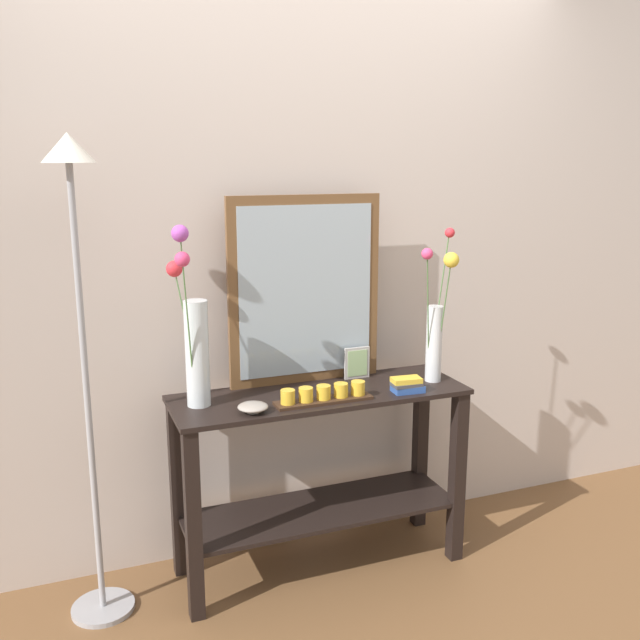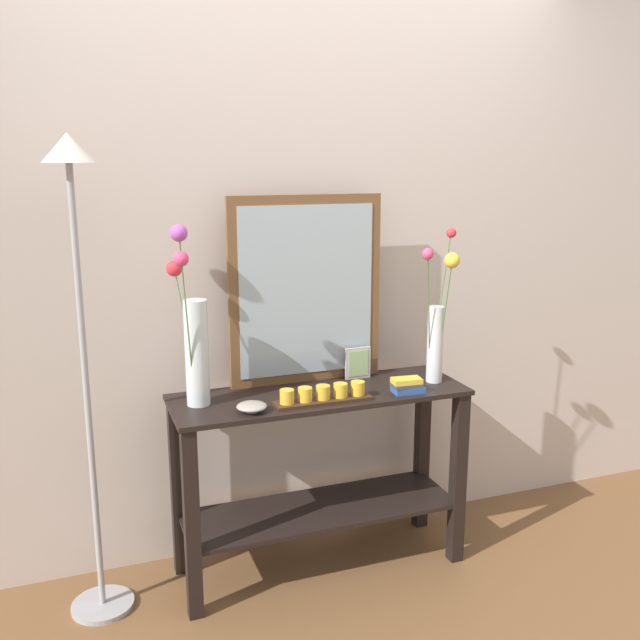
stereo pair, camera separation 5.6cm
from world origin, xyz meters
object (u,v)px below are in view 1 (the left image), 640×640
tall_vase_left (194,339)px  candle_tray (324,395)px  picture_frame_small (357,363)px  floor_lamp (80,304)px  vase_right (436,325)px  decorative_bowl (253,407)px  console_table (320,459)px  mirror_leaning (304,290)px  book_stack (407,385)px

tall_vase_left → candle_tray: 0.55m
picture_frame_small → floor_lamp: size_ratio=0.08×
vase_right → decorative_bowl: size_ratio=5.63×
decorative_bowl → vase_right: bearing=5.8°
console_table → vase_right: (0.51, -0.04, 0.54)m
floor_lamp → tall_vase_left: bearing=0.8°
decorative_bowl → floor_lamp: (-0.58, 0.14, 0.41)m
floor_lamp → console_table: bearing=-1.0°
decorative_bowl → floor_lamp: floor_lamp is taller
console_table → candle_tray: size_ratio=3.10×
mirror_leaning → candle_tray: bearing=-95.0°
decorative_bowl → floor_lamp: bearing=166.2°
console_table → picture_frame_small: 0.44m
console_table → vase_right: size_ratio=1.87×
candle_tray → tall_vase_left: bearing=164.2°
candle_tray → floor_lamp: floor_lamp is taller
mirror_leaning → book_stack: 0.58m
decorative_bowl → picture_frame_small: bearing=24.7°
vase_right → book_stack: bearing=-154.9°
mirror_leaning → decorative_bowl: bearing=-137.0°
console_table → floor_lamp: (-0.90, 0.02, 0.73)m
picture_frame_small → book_stack: bearing=-65.5°
console_table → floor_lamp: bearing=179.0°
console_table → book_stack: size_ratio=8.92×
tall_vase_left → floor_lamp: 0.43m
floor_lamp → vase_right: bearing=-2.4°
console_table → mirror_leaning: (-0.00, 0.17, 0.69)m
picture_frame_small → tall_vase_left: bearing=-172.1°
console_table → tall_vase_left: tall_vase_left is taller
book_stack → console_table: bearing=159.4°
mirror_leaning → floor_lamp: 0.91m
tall_vase_left → picture_frame_small: tall_vase_left is taller
decorative_bowl → mirror_leaning: bearing=43.0°
book_stack → floor_lamp: floor_lamp is taller
vase_right → decorative_bowl: 0.87m
picture_frame_small → mirror_leaning: bearing=168.5°
picture_frame_small → book_stack: 0.28m
vase_right → floor_lamp: 1.42m
tall_vase_left → candle_tray: size_ratio=1.81×
picture_frame_small → console_table: bearing=-150.9°
picture_frame_small → decorative_bowl: picture_frame_small is taller
console_table → floor_lamp: floor_lamp is taller
vase_right → candle_tray: (-0.54, -0.07, -0.22)m
picture_frame_small → floor_lamp: (-1.12, -0.11, 0.36)m
mirror_leaning → decorative_bowl: 0.57m
console_table → vase_right: 0.75m
mirror_leaning → picture_frame_small: bearing=-11.5°
tall_vase_left → mirror_leaning: bearing=16.4°
mirror_leaning → tall_vase_left: bearing=-163.6°
console_table → picture_frame_small: size_ratio=8.82×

